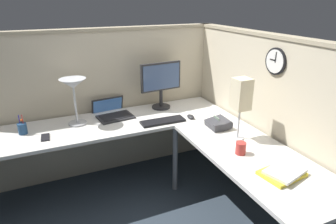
% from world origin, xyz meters
% --- Properties ---
extents(ground_plane, '(6.80, 6.80, 0.00)m').
position_xyz_m(ground_plane, '(0.00, 0.00, 0.00)').
color(ground_plane, '#2D3842').
extents(cubicle_wall_back, '(2.57, 0.12, 1.58)m').
position_xyz_m(cubicle_wall_back, '(-0.36, 0.87, 0.79)').
color(cubicle_wall_back, beige).
rests_on(cubicle_wall_back, ground).
extents(cubicle_wall_right, '(0.12, 2.37, 1.58)m').
position_xyz_m(cubicle_wall_right, '(0.87, -0.27, 0.79)').
color(cubicle_wall_right, beige).
rests_on(cubicle_wall_right, ground).
extents(desk, '(2.35, 2.15, 0.73)m').
position_xyz_m(desk, '(-0.15, -0.05, 0.63)').
color(desk, silver).
rests_on(desk, ground).
extents(monitor, '(0.46, 0.20, 0.50)m').
position_xyz_m(monitor, '(0.21, 0.64, 1.02)').
color(monitor, '#232326').
rests_on(monitor, desk).
extents(laptop, '(0.38, 0.42, 0.22)m').
position_xyz_m(laptop, '(-0.33, 0.65, 0.75)').
color(laptop, '#232326').
rests_on(laptop, desk).
extents(keyboard, '(0.43, 0.15, 0.02)m').
position_xyz_m(keyboard, '(0.07, 0.26, 0.74)').
color(keyboard, black).
rests_on(keyboard, desk).
extents(computer_mouse, '(0.06, 0.10, 0.03)m').
position_xyz_m(computer_mouse, '(0.37, 0.24, 0.75)').
color(computer_mouse, '#232326').
rests_on(computer_mouse, desk).
extents(desk_lamp_dome, '(0.24, 0.24, 0.44)m').
position_xyz_m(desk_lamp_dome, '(-0.69, 0.55, 1.09)').
color(desk_lamp_dome, '#B7BABF').
rests_on(desk_lamp_dome, desk).
extents(pen_cup, '(0.08, 0.08, 0.18)m').
position_xyz_m(pen_cup, '(-1.16, 0.52, 0.78)').
color(pen_cup, navy).
rests_on(pen_cup, desk).
extents(cell_phone, '(0.08, 0.15, 0.01)m').
position_xyz_m(cell_phone, '(-0.99, 0.36, 0.73)').
color(cell_phone, black).
rests_on(cell_phone, desk).
extents(office_phone, '(0.20, 0.21, 0.11)m').
position_xyz_m(office_phone, '(0.49, -0.07, 0.77)').
color(office_phone, '#38383D').
rests_on(office_phone, desk).
extents(book_stack, '(0.32, 0.26, 0.04)m').
position_xyz_m(book_stack, '(0.46, -0.91, 0.75)').
color(book_stack, yellow).
rests_on(book_stack, desk).
extents(desk_lamp_paper, '(0.13, 0.13, 0.53)m').
position_xyz_m(desk_lamp_paper, '(0.52, -0.32, 1.11)').
color(desk_lamp_paper, '#B7BABF').
rests_on(desk_lamp_paper, desk).
extents(coffee_mug, '(0.08, 0.08, 0.10)m').
position_xyz_m(coffee_mug, '(0.38, -0.55, 0.78)').
color(coffee_mug, '#B2332D').
rests_on(coffee_mug, desk).
extents(wall_clock, '(0.04, 0.22, 0.22)m').
position_xyz_m(wall_clock, '(0.82, -0.35, 1.38)').
color(wall_clock, black).
extents(pinned_note_leftmost, '(0.06, 0.00, 0.08)m').
position_xyz_m(pinned_note_leftmost, '(0.15, 0.82, 1.01)').
color(pinned_note_leftmost, '#8CCC99').
extents(pinned_note_middle, '(0.08, 0.00, 0.08)m').
position_xyz_m(pinned_note_middle, '(0.15, 0.82, 1.00)').
color(pinned_note_middle, '#EAD84C').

